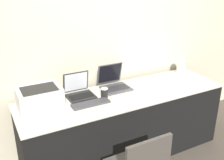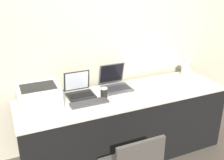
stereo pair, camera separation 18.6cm
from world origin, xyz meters
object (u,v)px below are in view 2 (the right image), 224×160
object	(u,v)px
printer	(39,95)
mouse	(114,97)
laptop_right	(115,83)
laptop_left	(79,90)
metal_pitcher	(186,68)
coffee_cup	(104,93)
external_keyboard	(89,103)

from	to	relation	value
printer	mouse	bearing A→B (deg)	-11.49
laptop_right	mouse	bearing A→B (deg)	-116.35
printer	mouse	distance (m)	0.78
laptop_left	metal_pitcher	distance (m)	1.44
laptop_left	metal_pitcher	world-z (taller)	laptop_left
laptop_left	coffee_cup	world-z (taller)	laptop_left
laptop_right	metal_pitcher	xyz separation A→B (m)	(1.00, -0.02, 0.05)
printer	mouse	xyz separation A→B (m)	(0.75, -0.15, -0.10)
laptop_right	external_keyboard	bearing A→B (deg)	-146.67
printer	metal_pitcher	world-z (taller)	metal_pitcher
laptop_right	mouse	world-z (taller)	laptop_right
mouse	external_keyboard	bearing A→B (deg)	-179.99
metal_pitcher	coffee_cup	bearing A→B (deg)	-172.17
printer	coffee_cup	distance (m)	0.68
printer	coffee_cup	xyz separation A→B (m)	(0.67, -0.07, -0.07)
printer	external_keyboard	xyz separation A→B (m)	(0.48, -0.15, -0.11)
printer	laptop_right	distance (m)	0.90
metal_pitcher	external_keyboard	bearing A→B (deg)	-170.05
mouse	metal_pitcher	world-z (taller)	metal_pitcher
external_keyboard	coffee_cup	xyz separation A→B (m)	(0.20, 0.08, 0.04)
printer	laptop_left	xyz separation A→B (m)	(0.45, 0.10, -0.07)
printer	coffee_cup	bearing A→B (deg)	-6.21
external_keyboard	coffee_cup	world-z (taller)	coffee_cup
printer	metal_pitcher	size ratio (longest dim) A/B	1.73
external_keyboard	metal_pitcher	xyz separation A→B (m)	(1.41, 0.25, 0.10)
printer	laptop_left	world-z (taller)	laptop_left
coffee_cup	mouse	distance (m)	0.12
laptop_left	laptop_right	bearing A→B (deg)	2.42
laptop_right	coffee_cup	world-z (taller)	laptop_right
external_keyboard	printer	bearing A→B (deg)	162.11
laptop_right	coffee_cup	size ratio (longest dim) A/B	3.02
laptop_right	external_keyboard	distance (m)	0.50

